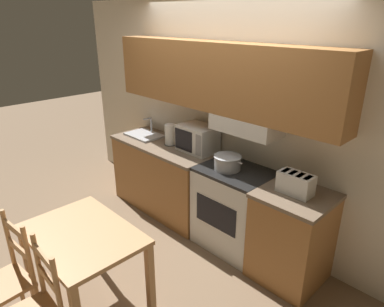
{
  "coord_description": "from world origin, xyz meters",
  "views": [
    {
      "loc": [
        2.36,
        -2.81,
        2.34
      ],
      "look_at": [
        0.05,
        -0.55,
        1.04
      ],
      "focal_mm": 32.0,
      "sensor_mm": 36.0,
      "label": 1
    }
  ],
  "objects_px": {
    "cooking_pot": "(227,162)",
    "chair_left_of_table": "(7,281)",
    "stove_range": "(234,208)",
    "dining_table": "(84,246)",
    "paper_towel_roll": "(170,135)",
    "microwave": "(197,138)",
    "toaster": "(296,183)",
    "sink_basin": "(144,135)"
  },
  "relations": [
    {
      "from": "cooking_pot",
      "to": "chair_left_of_table",
      "type": "bearing_deg",
      "value": -103.05
    },
    {
      "from": "stove_range",
      "to": "dining_table",
      "type": "height_order",
      "value": "stove_range"
    },
    {
      "from": "stove_range",
      "to": "paper_towel_roll",
      "type": "relative_size",
      "value": 3.54
    },
    {
      "from": "paper_towel_roll",
      "to": "dining_table",
      "type": "bearing_deg",
      "value": -64.44
    },
    {
      "from": "cooking_pot",
      "to": "microwave",
      "type": "height_order",
      "value": "microwave"
    },
    {
      "from": "stove_range",
      "to": "toaster",
      "type": "height_order",
      "value": "toaster"
    },
    {
      "from": "microwave",
      "to": "sink_basin",
      "type": "bearing_deg",
      "value": -172.46
    },
    {
      "from": "toaster",
      "to": "sink_basin",
      "type": "distance_m",
      "value": 2.18
    },
    {
      "from": "microwave",
      "to": "dining_table",
      "type": "xyz_separation_m",
      "value": [
        0.38,
        -1.67,
        -0.4
      ]
    },
    {
      "from": "chair_left_of_table",
      "to": "stove_range",
      "type": "bearing_deg",
      "value": 70.02
    },
    {
      "from": "toaster",
      "to": "sink_basin",
      "type": "relative_size",
      "value": 0.67
    },
    {
      "from": "cooking_pot",
      "to": "toaster",
      "type": "relative_size",
      "value": 1.15
    },
    {
      "from": "cooking_pot",
      "to": "microwave",
      "type": "relative_size",
      "value": 0.83
    },
    {
      "from": "paper_towel_roll",
      "to": "chair_left_of_table",
      "type": "relative_size",
      "value": 0.27
    },
    {
      "from": "toaster",
      "to": "dining_table",
      "type": "xyz_separation_m",
      "value": [
        -0.94,
        -1.55,
        -0.34
      ]
    },
    {
      "from": "cooking_pot",
      "to": "dining_table",
      "type": "distance_m",
      "value": 1.57
    },
    {
      "from": "dining_table",
      "to": "cooking_pot",
      "type": "bearing_deg",
      "value": 82.81
    },
    {
      "from": "stove_range",
      "to": "dining_table",
      "type": "xyz_separation_m",
      "value": [
        -0.27,
        -1.56,
        0.2
      ]
    },
    {
      "from": "toaster",
      "to": "chair_left_of_table",
      "type": "height_order",
      "value": "toaster"
    },
    {
      "from": "microwave",
      "to": "toaster",
      "type": "bearing_deg",
      "value": -5.04
    },
    {
      "from": "sink_basin",
      "to": "paper_towel_roll",
      "type": "bearing_deg",
      "value": 3.44
    },
    {
      "from": "cooking_pot",
      "to": "chair_left_of_table",
      "type": "relative_size",
      "value": 0.38
    },
    {
      "from": "chair_left_of_table",
      "to": "sink_basin",
      "type": "bearing_deg",
      "value": 109.76
    },
    {
      "from": "microwave",
      "to": "dining_table",
      "type": "relative_size",
      "value": 0.45
    },
    {
      "from": "cooking_pot",
      "to": "microwave",
      "type": "distance_m",
      "value": 0.59
    },
    {
      "from": "sink_basin",
      "to": "dining_table",
      "type": "relative_size",
      "value": 0.49
    },
    {
      "from": "toaster",
      "to": "paper_towel_roll",
      "type": "bearing_deg",
      "value": 178.94
    },
    {
      "from": "stove_range",
      "to": "sink_basin",
      "type": "distance_m",
      "value": 1.58
    },
    {
      "from": "paper_towel_roll",
      "to": "stove_range",
      "type": "bearing_deg",
      "value": -1.14
    },
    {
      "from": "stove_range",
      "to": "microwave",
      "type": "distance_m",
      "value": 0.89
    },
    {
      "from": "paper_towel_roll",
      "to": "microwave",
      "type": "bearing_deg",
      "value": 12.68
    },
    {
      "from": "cooking_pot",
      "to": "sink_basin",
      "type": "bearing_deg",
      "value": 178.84
    },
    {
      "from": "cooking_pot",
      "to": "paper_towel_roll",
      "type": "distance_m",
      "value": 0.95
    },
    {
      "from": "microwave",
      "to": "toaster",
      "type": "distance_m",
      "value": 1.33
    },
    {
      "from": "stove_range",
      "to": "toaster",
      "type": "distance_m",
      "value": 0.86
    },
    {
      "from": "sink_basin",
      "to": "chair_left_of_table",
      "type": "bearing_deg",
      "value": -65.17
    },
    {
      "from": "paper_towel_roll",
      "to": "dining_table",
      "type": "height_order",
      "value": "paper_towel_roll"
    },
    {
      "from": "paper_towel_roll",
      "to": "chair_left_of_table",
      "type": "height_order",
      "value": "paper_towel_roll"
    },
    {
      "from": "cooking_pot",
      "to": "microwave",
      "type": "bearing_deg",
      "value": 165.91
    },
    {
      "from": "dining_table",
      "to": "chair_left_of_table",
      "type": "height_order",
      "value": "chair_left_of_table"
    },
    {
      "from": "stove_range",
      "to": "sink_basin",
      "type": "height_order",
      "value": "sink_basin"
    },
    {
      "from": "stove_range",
      "to": "microwave",
      "type": "relative_size",
      "value": 2.04
    }
  ]
}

